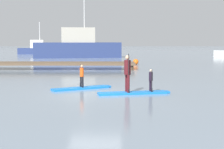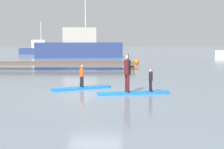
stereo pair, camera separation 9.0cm
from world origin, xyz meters
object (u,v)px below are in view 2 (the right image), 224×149
paddleboard_far (134,93)px  fishing_boat_white_large (79,47)px  paddler_child_front (151,79)px  mooring_buoy_near (137,62)px  motor_boat_small_navy (41,49)px  paddleboard_near (82,88)px  paddler_adult (127,71)px  paddler_child_solo (82,75)px

paddleboard_far → fishing_boat_white_large: bearing=100.5°
paddler_child_front → mooring_buoy_near: (0.49, 18.90, -0.40)m
fishing_boat_white_large → motor_boat_small_navy: 14.43m
motor_boat_small_navy → fishing_boat_white_large: bearing=-56.1°
paddleboard_near → motor_boat_small_navy: (-11.54, 43.08, 0.78)m
paddler_child_front → motor_boat_small_navy: 46.95m
fishing_boat_white_large → mooring_buoy_near: bearing=-61.6°
fishing_boat_white_large → motor_boat_small_navy: fishing_boat_white_large is taller
paddleboard_near → fishing_boat_white_large: fishing_boat_white_large is taller
paddler_adult → fishing_boat_white_large: bearing=100.0°
paddleboard_near → mooring_buoy_near: size_ratio=5.23×
fishing_boat_white_large → motor_boat_small_navy: (-8.05, 11.95, -0.75)m
paddleboard_near → paddler_child_front: bearing=-22.8°
mooring_buoy_near → paddler_child_solo: bearing=-102.6°
fishing_boat_white_large → mooring_buoy_near: (7.39, -13.65, -1.28)m
paddleboard_near → paddler_child_front: paddler_child_front is taller
paddleboard_near → mooring_buoy_near: mooring_buoy_near is taller
motor_boat_small_navy → mooring_buoy_near: 29.90m
paddler_child_front → fishing_boat_white_large: fishing_boat_white_large is taller
paddler_child_solo → paddleboard_far: paddler_child_solo is taller
paddler_child_front → fishing_boat_white_large: bearing=102.0°
paddleboard_near → paddler_child_front: 3.75m
paddler_child_front → paddleboard_near: bearing=157.2°
motor_boat_small_navy → paddler_adult: bearing=-72.8°
paddler_child_front → mooring_buoy_near: paddler_child_front is taller
paddleboard_near → mooring_buoy_near: bearing=77.4°
paddler_child_solo → paddler_adult: paddler_adult is taller
fishing_boat_white_large → mooring_buoy_near: 15.58m
paddleboard_far → motor_boat_small_navy: (-14.13, 44.66, 0.78)m
paddler_child_solo → motor_boat_small_navy: bearing=105.0°
paddleboard_far → mooring_buoy_near: mooring_buoy_near is taller
mooring_buoy_near → fishing_boat_white_large: bearing=118.4°
motor_boat_small_navy → paddleboard_far: bearing=-72.4°
motor_boat_small_navy → paddler_child_front: bearing=-71.4°
paddler_child_front → mooring_buoy_near: size_ratio=1.81×
paddler_child_solo → paddler_child_front: 3.70m
paddler_child_solo → fishing_boat_white_large: 31.32m
paddleboard_far → paddler_child_solo: bearing=148.5°
paddler_adult → mooring_buoy_near: 19.21m
fishing_boat_white_large → paddler_adult: bearing=-80.0°
paddler_child_solo → paddler_adult: bearing=-36.0°
paddler_child_solo → fishing_boat_white_large: fishing_boat_white_large is taller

